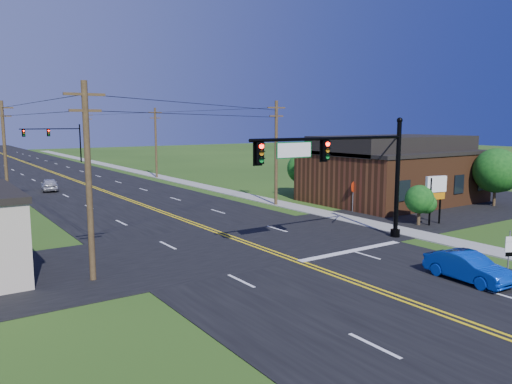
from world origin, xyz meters
TOP-DOWN VIEW (x-y plane):
  - ground at (0.00, 0.00)m, footprint 260.00×260.00m
  - road_main at (0.00, 50.00)m, footprint 16.00×220.00m
  - road_cross at (0.00, 12.00)m, footprint 70.00×10.00m
  - sidewalk at (10.50, 40.00)m, footprint 2.00×160.00m
  - signal_mast_main at (4.34, 8.00)m, footprint 11.30×0.60m
  - signal_mast_far at (4.44, 80.00)m, footprint 10.98×0.60m
  - brick_building at (20.00, 18.00)m, footprint 14.20×11.20m
  - utility_pole_left_a at (-9.50, 10.00)m, footprint 1.80×0.28m
  - utility_pole_left_b at (-9.50, 35.00)m, footprint 1.80×0.28m
  - utility_pole_right_a at (9.80, 22.00)m, footprint 1.80×0.28m
  - utility_pole_right_b at (9.80, 48.00)m, footprint 1.80×0.28m
  - utility_pole_right_c at (9.80, 78.00)m, footprint 1.80×0.28m
  - tree_right_front at (25.00, 11.00)m, footprint 3.80×3.80m
  - tree_right_back at (16.00, 26.00)m, footprint 3.00×3.00m
  - shrub_corner at (13.00, 9.50)m, footprint 2.00×2.00m
  - blue_car at (4.51, 0.23)m, footprint 1.65×4.07m
  - distant_car at (-4.50, 42.59)m, footprint 2.14×4.12m
  - route_sign at (7.50, -0.02)m, footprint 0.48×0.23m
  - stop_sign at (13.00, 15.89)m, footprint 0.84×0.36m
  - pylon_sign at (14.09, 9.00)m, footprint 1.70×0.57m

SIDE VIEW (x-z plane):
  - ground at x=0.00m, z-range 0.00..0.00m
  - road_main at x=0.00m, z-range 0.00..0.04m
  - road_cross at x=0.00m, z-range 0.00..0.04m
  - sidewalk at x=10.50m, z-range 0.00..0.08m
  - blue_car at x=4.51m, z-range 0.00..1.31m
  - distant_car at x=-4.50m, z-range 0.00..1.34m
  - route_sign at x=7.50m, z-range 0.17..2.21m
  - stop_sign at x=13.00m, z-range 0.55..3.02m
  - shrub_corner at x=13.00m, z-range 0.42..3.28m
  - brick_building at x=20.00m, z-range 0.00..4.70m
  - pylon_sign at x=14.09m, z-range 0.80..4.26m
  - tree_right_back at x=16.00m, z-range 0.55..4.65m
  - tree_right_front at x=25.00m, z-range 0.60..5.60m
  - signal_mast_far at x=4.44m, z-range 0.81..8.29m
  - utility_pole_left_a at x=-9.50m, z-range 0.22..9.22m
  - utility_pole_left_b at x=-9.50m, z-range 0.22..9.22m
  - utility_pole_right_a at x=9.80m, z-range 0.22..9.22m
  - utility_pole_right_b at x=9.80m, z-range 0.22..9.22m
  - utility_pole_right_c at x=9.80m, z-range 0.22..9.22m
  - signal_mast_main at x=4.34m, z-range 1.01..8.49m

